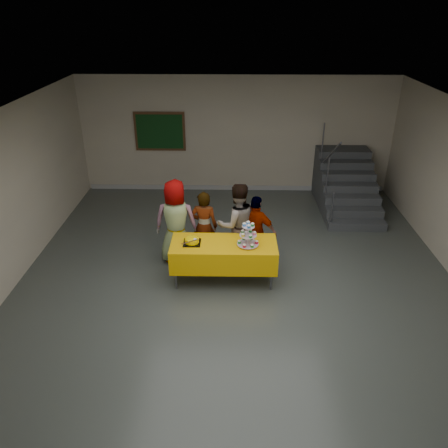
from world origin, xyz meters
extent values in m
plane|color=#4C514C|center=(0.00, 0.00, 0.00)|extent=(10.00, 10.00, 0.00)
cube|color=#B1A68F|center=(0.00, 5.00, 1.50)|extent=(8.00, 0.04, 3.00)
cube|color=silver|center=(0.00, 0.00, 3.00)|extent=(8.00, 10.00, 0.04)
cube|color=#999999|center=(0.00, 4.98, 0.06)|extent=(7.90, 0.03, 0.12)
cylinder|color=#595960|center=(-1.08, 0.37, 0.36)|extent=(0.04, 0.04, 0.73)
cylinder|color=#595960|center=(0.60, 0.37, 0.36)|extent=(0.04, 0.04, 0.73)
cylinder|color=#595960|center=(-1.08, 0.95, 0.36)|extent=(0.04, 0.04, 0.73)
cylinder|color=#595960|center=(0.60, 0.95, 0.36)|extent=(0.04, 0.04, 0.73)
cube|color=#595960|center=(-0.24, 0.66, 0.74)|extent=(1.80, 0.70, 0.02)
cube|color=#E2A304|center=(-0.24, 0.66, 0.55)|extent=(1.88, 0.78, 0.44)
cylinder|color=silver|center=(0.18, 0.61, 0.78)|extent=(0.18, 0.18, 0.01)
cylinder|color=silver|center=(0.18, 0.61, 0.98)|extent=(0.02, 0.02, 0.42)
cylinder|color=silver|center=(0.18, 0.61, 0.80)|extent=(0.38, 0.38, 0.01)
cylinder|color=silver|center=(0.18, 0.61, 0.97)|extent=(0.30, 0.30, 0.01)
cylinder|color=silver|center=(0.18, 0.61, 1.14)|extent=(0.22, 0.22, 0.01)
cube|color=black|center=(-0.80, 0.66, 0.78)|extent=(0.30, 0.30, 0.02)
cylinder|color=#FFD100|center=(-0.80, 0.66, 0.82)|extent=(0.25, 0.25, 0.07)
ellipsoid|color=#FFD100|center=(-0.80, 0.66, 0.86)|extent=(0.25, 0.25, 0.05)
ellipsoid|color=white|center=(-0.76, 0.62, 0.88)|extent=(0.08, 0.08, 0.02)
cube|color=silver|center=(-0.82, 0.53, 0.88)|extent=(0.30, 0.16, 0.04)
imported|color=slate|center=(-1.17, 1.35, 0.84)|extent=(0.82, 0.54, 1.67)
imported|color=slate|center=(-0.64, 1.40, 0.72)|extent=(0.56, 0.40, 1.44)
imported|color=slate|center=(0.00, 1.30, 0.82)|extent=(0.94, 0.82, 1.64)
imported|color=slate|center=(0.35, 1.25, 0.70)|extent=(0.89, 0.64, 1.41)
cube|color=#424447|center=(2.70, 2.75, 0.09)|extent=(1.30, 0.30, 0.18)
cube|color=#424447|center=(2.70, 3.05, 0.18)|extent=(1.30, 0.30, 0.36)
cube|color=#424447|center=(2.70, 3.35, 0.27)|extent=(1.30, 0.30, 0.54)
cube|color=#424447|center=(2.70, 3.65, 0.36)|extent=(1.30, 0.30, 0.72)
cube|color=#424447|center=(2.70, 3.95, 0.45)|extent=(1.30, 0.30, 0.90)
cube|color=#424447|center=(2.70, 4.25, 0.54)|extent=(1.30, 0.30, 1.08)
cube|color=#424447|center=(2.70, 4.55, 0.63)|extent=(1.30, 0.30, 1.26)
cube|color=#424447|center=(2.70, 4.85, 0.63)|extent=(1.30, 0.30, 1.26)
cylinder|color=#595960|center=(2.10, 2.70, 0.45)|extent=(0.04, 0.04, 0.90)
cylinder|color=#595960|center=(2.10, 3.50, 0.99)|extent=(0.04, 0.04, 0.90)
cylinder|color=#595960|center=(2.10, 4.40, 1.53)|extent=(0.04, 0.04, 0.90)
cylinder|color=#595960|center=(2.10, 3.55, 1.44)|extent=(0.04, 1.85, 1.20)
cube|color=#472B16|center=(-1.97, 4.97, 1.60)|extent=(1.30, 0.04, 1.00)
cube|color=#113714|center=(-1.97, 4.94, 1.60)|extent=(1.18, 0.02, 0.88)
camera|label=1|loc=(-0.11, -6.03, 4.58)|focal=35.00mm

